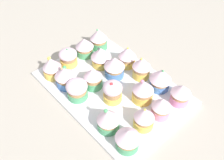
{
  "coord_description": "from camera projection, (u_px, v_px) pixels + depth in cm",
  "views": [
    {
      "loc": [
        -40.23,
        36.18,
        59.62
      ],
      "look_at": [
        0.0,
        0.0,
        4.2
      ],
      "focal_mm": 40.61,
      "sensor_mm": 36.0,
      "label": 1
    }
  ],
  "objects": [
    {
      "name": "cupcake_17",
      "position": [
        65.0,
        77.0,
        0.77
      ],
      "size": [
        6.46,
        6.46,
        7.6
      ],
      "color": "#477AC6",
      "rests_on": "baking_tray"
    },
    {
      "name": "cupcake_5",
      "position": [
        161.0,
        107.0,
        0.7
      ],
      "size": [
        5.54,
        5.54,
        6.88
      ],
      "color": "pink",
      "rests_on": "baking_tray"
    },
    {
      "name": "cupcake_12",
      "position": [
        93.0,
        78.0,
        0.77
      ],
      "size": [
        5.67,
        5.67,
        7.11
      ],
      "color": "#4C9E6B",
      "rests_on": "baking_tray"
    },
    {
      "name": "cupcake_10",
      "position": [
        144.0,
        118.0,
        0.67
      ],
      "size": [
        5.58,
        5.58,
        7.32
      ],
      "color": "#EFC651",
      "rests_on": "baking_tray"
    },
    {
      "name": "cupcake_8",
      "position": [
        101.0,
        56.0,
        0.84
      ],
      "size": [
        6.89,
        6.89,
        7.41
      ],
      "color": "#EFC651",
      "rests_on": "baking_tray"
    },
    {
      "name": "cupcake_18",
      "position": [
        52.0,
        67.0,
        0.81
      ],
      "size": [
        6.03,
        6.03,
        7.64
      ],
      "color": "#EFC651",
      "rests_on": "baking_tray"
    },
    {
      "name": "cupcake_7",
      "position": [
        114.0,
        66.0,
        0.8
      ],
      "size": [
        6.67,
        6.67,
        7.69
      ],
      "color": "#477AC6",
      "rests_on": "baking_tray"
    },
    {
      "name": "cupcake_13",
      "position": [
        68.0,
        57.0,
        0.85
      ],
      "size": [
        6.13,
        6.13,
        6.39
      ],
      "color": "#EFC651",
      "rests_on": "baking_tray"
    },
    {
      "name": "cupcake_9",
      "position": [
        85.0,
        47.0,
        0.88
      ],
      "size": [
        6.32,
        6.32,
        6.94
      ],
      "color": "#4C9E6B",
      "rests_on": "baking_tray"
    },
    {
      "name": "cupcake_3",
      "position": [
        127.0,
        56.0,
        0.84
      ],
      "size": [
        6.02,
        6.02,
        7.72
      ],
      "color": "#EFC651",
      "rests_on": "baking_tray"
    },
    {
      "name": "cupcake_16",
      "position": [
        77.0,
        89.0,
        0.74
      ],
      "size": [
        6.47,
        6.47,
        6.37
      ],
      "color": "#4C9E6B",
      "rests_on": "baking_tray"
    },
    {
      "name": "cupcake_0",
      "position": [
        181.0,
        93.0,
        0.73
      ],
      "size": [
        5.97,
        5.97,
        6.95
      ],
      "color": "pink",
      "rests_on": "baking_tray"
    },
    {
      "name": "cupcake_11",
      "position": [
        113.0,
        91.0,
        0.73
      ],
      "size": [
        5.76,
        5.76,
        7.3
      ],
      "color": "#EFC651",
      "rests_on": "baking_tray"
    },
    {
      "name": "cupcake_6",
      "position": [
        143.0,
        90.0,
        0.73
      ],
      "size": [
        6.24,
        6.24,
        8.04
      ],
      "color": "#EFC651",
      "rests_on": "baking_tray"
    },
    {
      "name": "cupcake_14",
      "position": [
        128.0,
        138.0,
        0.63
      ],
      "size": [
        6.46,
        6.46,
        6.83
      ],
      "color": "#4C9E6B",
      "rests_on": "baking_tray"
    },
    {
      "name": "cupcake_2",
      "position": [
        142.0,
        67.0,
        0.8
      ],
      "size": [
        6.01,
        6.01,
        8.03
      ],
      "color": "#EFC651",
      "rests_on": "baking_tray"
    },
    {
      "name": "cupcake_4",
      "position": [
        99.0,
        38.0,
        0.9
      ],
      "size": [
        6.23,
        6.23,
        8.13
      ],
      "color": "#4C9E6B",
      "rests_on": "baking_tray"
    },
    {
      "name": "cupcake_1",
      "position": [
        161.0,
        79.0,
        0.76
      ],
      "size": [
        6.77,
        6.77,
        7.76
      ],
      "color": "#477AC6",
      "rests_on": "baking_tray"
    },
    {
      "name": "ground_plane",
      "position": [
        112.0,
        92.0,
        0.82
      ],
      "size": [
        180.0,
        180.0,
        3.0
      ],
      "primitive_type": "cube",
      "color": "#B2A899"
    },
    {
      "name": "cupcake_15",
      "position": [
        108.0,
        119.0,
        0.66
      ],
      "size": [
        6.19,
        6.19,
        7.8
      ],
      "color": "#4C9E6B",
      "rests_on": "baking_tray"
    },
    {
      "name": "baking_tray",
      "position": [
        112.0,
        88.0,
        0.8
      ],
      "size": [
        45.26,
        31.5,
        1.2
      ],
      "color": "silver",
      "rests_on": "ground_plane"
    }
  ]
}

